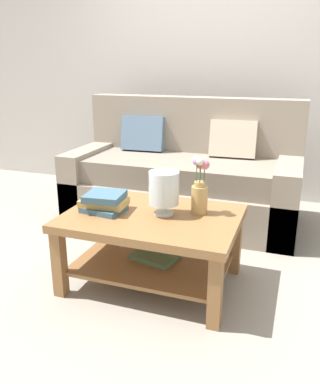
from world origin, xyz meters
The scene contains 7 objects.
ground_plane centered at (0.00, 0.00, 0.00)m, with size 10.00×10.00×0.00m, color gray.
back_wall centered at (0.00, 1.65, 1.35)m, with size 6.40×0.12×2.70m, color #BCB7B2.
couch centered at (-0.07, 0.78, 0.36)m, with size 2.00×0.90×1.06m.
coffee_table centered at (0.08, -0.42, 0.34)m, with size 1.06×0.74×0.47m.
book_stack_main centered at (-0.22, -0.46, 0.53)m, with size 0.29×0.24×0.12m.
glass_hurricane_vase centered at (0.15, -0.39, 0.63)m, with size 0.18×0.18×0.27m.
flower_pitcher centered at (0.35, -0.30, 0.62)m, with size 0.11×0.12×0.36m.
Camera 1 is at (0.89, -2.55, 1.35)m, focal length 37.29 mm.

